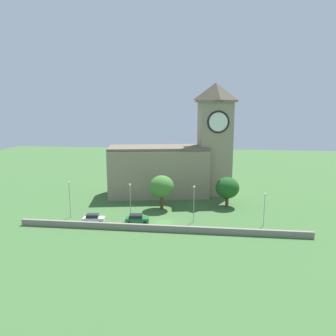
{
  "coord_description": "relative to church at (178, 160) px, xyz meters",
  "views": [
    {
      "loc": [
        8.74,
        -64.1,
        23.5
      ],
      "look_at": [
        -0.23,
        8.18,
        9.64
      ],
      "focal_mm": 35.73,
      "sensor_mm": 36.0,
      "label": 1
    }
  ],
  "objects": [
    {
      "name": "ground_plane",
      "position": [
        -0.71,
        -6.72,
        -9.35
      ],
      "size": [
        200.0,
        200.0,
        0.0
      ],
      "primitive_type": "plane",
      "color": "#3D6633"
    },
    {
      "name": "car_white",
      "position": [
        -14.76,
        -24.06,
        -8.4
      ],
      "size": [
        4.46,
        2.51,
        1.87
      ],
      "color": "silver",
      "rests_on": "ground"
    },
    {
      "name": "quay_barrier",
      "position": [
        -0.71,
        -26.86,
        -8.73
      ],
      "size": [
        55.33,
        0.7,
        1.24
      ],
      "primitive_type": "cube",
      "color": "gray",
      "rests_on": "ground"
    },
    {
      "name": "car_green",
      "position": [
        -6.05,
        -23.11,
        -8.41
      ],
      "size": [
        4.86,
        2.76,
        1.85
      ],
      "color": "#1E6B38",
      "rests_on": "ground"
    },
    {
      "name": "streetlamp_east_mid",
      "position": [
        19.01,
        -21.36,
        -4.87
      ],
      "size": [
        0.44,
        0.44,
        6.66
      ],
      "color": "#9EA0A5",
      "rests_on": "ground"
    },
    {
      "name": "streetlamp_west_mid",
      "position": [
        -7.86,
        -20.91,
        -4.31
      ],
      "size": [
        0.44,
        0.44,
        7.63
      ],
      "color": "#9EA0A5",
      "rests_on": "ground"
    },
    {
      "name": "tree_churchyard",
      "position": [
        12.44,
        -9.4,
        -4.85
      ],
      "size": [
        5.47,
        5.47,
        6.99
      ],
      "color": "brown",
      "rests_on": "ground"
    },
    {
      "name": "church",
      "position": [
        0.0,
        0.0,
        0.0
      ],
      "size": [
        33.38,
        15.84,
        28.98
      ],
      "color": "gray",
      "rests_on": "ground"
    },
    {
      "name": "streetlamp_west_end",
      "position": [
        -20.7,
        -21.47,
        -4.19
      ],
      "size": [
        0.44,
        0.44,
        7.85
      ],
      "color": "#9EA0A5",
      "rests_on": "ground"
    },
    {
      "name": "tree_riverside_east",
      "position": [
        -2.46,
        -13.03,
        -4.13
      ],
      "size": [
        5.55,
        5.55,
        7.76
      ],
      "color": "brown",
      "rests_on": "ground"
    },
    {
      "name": "streetlamp_central",
      "position": [
        5.23,
        -20.88,
        -4.35
      ],
      "size": [
        0.44,
        0.44,
        7.57
      ],
      "color": "#9EA0A5",
      "rests_on": "ground"
    }
  ]
}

